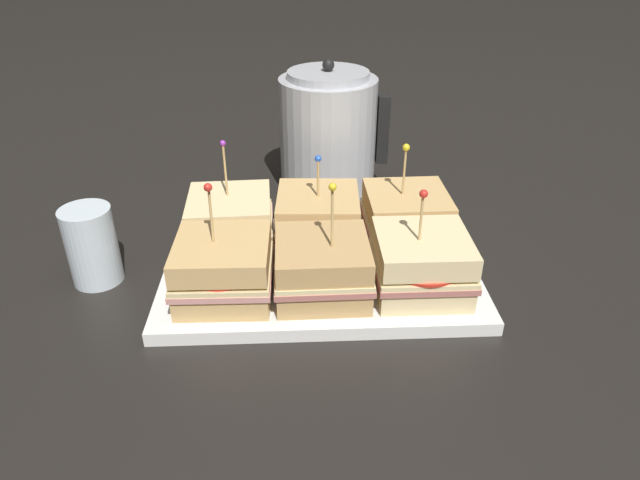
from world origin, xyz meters
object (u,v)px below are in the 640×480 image
sandwich_back_center (316,219)px  sandwich_back_left (231,222)px  sandwich_front_center (323,267)px  sandwich_back_right (406,218)px  serving_platter (320,270)px  drinking_glass (92,246)px  sandwich_front_left (224,269)px  sandwich_front_right (421,264)px  kettle_steel (328,133)px

sandwich_back_center → sandwich_back_left: bearing=-178.9°
sandwich_front_center → sandwich_back_right: sandwich_front_center is taller
sandwich_front_center → sandwich_back_right: (0.13, 0.12, 0.00)m
serving_platter → sandwich_back_right: 0.15m
sandwich_back_left → sandwich_front_center: bearing=-44.0°
serving_platter → drinking_glass: drinking_glass is taller
sandwich_front_left → sandwich_front_right: 0.25m
sandwich_front_right → sandwich_back_center: sandwich_front_right is taller
sandwich_back_center → sandwich_front_left: bearing=-133.8°
sandwich_front_right → kettle_steel: kettle_steel is taller
sandwich_front_center → sandwich_front_right: 0.12m
sandwich_front_right → sandwich_back_right: sandwich_back_right is taller
sandwich_front_left → sandwich_back_right: 0.28m
sandwich_back_center → kettle_steel: bearing=82.4°
sandwich_back_left → sandwich_back_right: (0.25, 0.00, 0.00)m
sandwich_front_right → sandwich_back_right: size_ratio=0.94×
kettle_steel → drinking_glass: bearing=-139.6°
serving_platter → sandwich_back_center: (-0.00, 0.06, 0.05)m
serving_platter → sandwich_back_left: sandwich_back_left is taller
serving_platter → kettle_steel: bearing=84.5°
sandwich_back_left → drinking_glass: sandwich_back_left is taller
sandwich_front_left → sandwich_back_center: bearing=46.2°
sandwich_front_left → sandwich_front_right: size_ratio=1.07×
sandwich_front_left → drinking_glass: size_ratio=1.42×
sandwich_back_center → sandwich_back_right: size_ratio=0.91×
sandwich_back_left → sandwich_back_center: sandwich_back_left is taller
sandwich_front_left → sandwich_back_right: sandwich_front_left is taller
sandwich_front_right → sandwich_back_left: bearing=154.1°
sandwich_back_left → sandwich_back_right: bearing=0.4°
drinking_glass → sandwich_back_center: bearing=10.6°
serving_platter → sandwich_front_right: bearing=-26.4°
sandwich_front_center → kettle_steel: (0.03, 0.35, 0.05)m
sandwich_back_left → sandwich_front_left: bearing=-88.9°
sandwich_front_center → serving_platter: bearing=90.9°
sandwich_back_right → serving_platter: bearing=-154.2°
drinking_glass → sandwich_back_left: bearing=16.7°
kettle_steel → drinking_glass: 0.44m
sandwich_back_left → sandwich_back_center: size_ratio=1.14×
sandwich_back_left → sandwich_back_center: bearing=1.1°
sandwich_front_center → sandwich_back_center: (-0.00, 0.12, 0.00)m
sandwich_back_left → drinking_glass: bearing=-163.3°
sandwich_back_right → drinking_glass: sandwich_back_right is taller
serving_platter → sandwich_front_center: bearing=-89.1°
serving_platter → sandwich_front_right: sandwich_front_right is taller
sandwich_front_right → sandwich_back_left: (-0.25, 0.12, -0.00)m
kettle_steel → drinking_glass: size_ratio=2.13×
sandwich_front_center → sandwich_back_left: sandwich_back_left is taller
sandwich_front_right → sandwich_back_left: sandwich_back_left is taller
sandwich_front_center → sandwich_back_right: bearing=44.4°
sandwich_front_right → drinking_glass: size_ratio=1.32×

